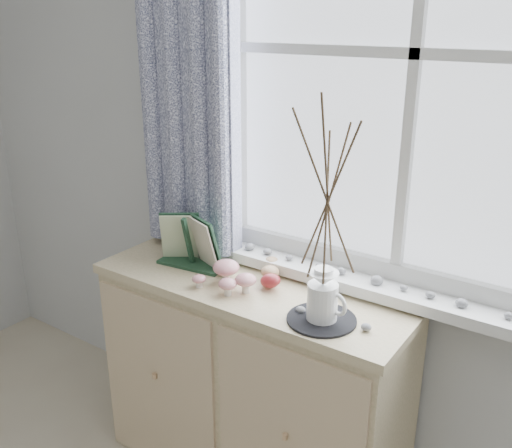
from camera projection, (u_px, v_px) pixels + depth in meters
The scene contains 8 objects.
sideboard at pixel (252, 381), 2.21m from camera, with size 1.20×0.45×0.85m.
botanical_book at pixel (186, 242), 2.14m from camera, with size 0.30×0.13×0.21m, color #1C3A26, non-canonical shape.
toadstool_cluster at pixel (229, 275), 2.00m from camera, with size 0.22×0.15×0.09m.
wooden_eggs at pixel (271, 272), 2.07m from camera, with size 0.14×0.18×0.08m.
songbird_figurine at pixel (226, 267), 2.11m from camera, with size 0.12×0.06×0.06m, color beige, non-canonical shape.
crocheted_doily at pixel (322, 319), 1.80m from camera, with size 0.22×0.22×0.01m, color black.
twig_pitcher at pixel (327, 193), 1.66m from camera, with size 0.33×0.33×0.73m.
sideboard_pebbles at pixel (327, 302), 1.89m from camera, with size 0.33×0.23×0.02m.
Camera 1 is at (0.92, 0.23, 1.76)m, focal length 40.00 mm.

